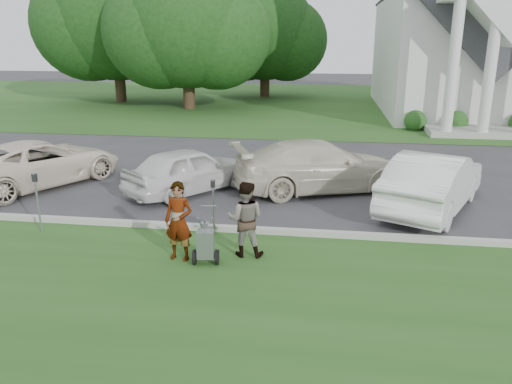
% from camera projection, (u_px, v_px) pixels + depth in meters
% --- Properties ---
extents(ground, '(120.00, 120.00, 0.00)m').
position_uv_depth(ground, '(271.00, 243.00, 11.16)').
color(ground, '#333335').
rests_on(ground, ground).
extents(grass_strip, '(80.00, 7.00, 0.01)m').
position_uv_depth(grass_strip, '(250.00, 312.00, 8.32)').
color(grass_strip, '#254E1A').
rests_on(grass_strip, ground).
extents(church_lawn, '(80.00, 30.00, 0.01)m').
position_uv_depth(church_lawn, '(313.00, 102.00, 36.71)').
color(church_lawn, '#254E1A').
rests_on(church_lawn, ground).
extents(curb, '(80.00, 0.18, 0.15)m').
position_uv_depth(curb, '(274.00, 231.00, 11.66)').
color(curb, '#9E9E93').
rests_on(curb, ground).
extents(church, '(9.19, 19.00, 24.10)m').
position_uv_depth(church, '(464.00, 13.00, 30.06)').
color(church, white).
rests_on(church, ground).
extents(tree_left, '(10.63, 8.40, 9.71)m').
position_uv_depth(tree_left, '(186.00, 28.00, 31.58)').
color(tree_left, '#332316').
rests_on(tree_left, ground).
extents(tree_far, '(11.64, 9.20, 10.73)m').
position_uv_depth(tree_far, '(115.00, 20.00, 35.08)').
color(tree_far, '#332316').
rests_on(tree_far, ground).
extents(tree_back, '(9.61, 7.60, 8.89)m').
position_uv_depth(tree_back, '(265.00, 35.00, 38.71)').
color(tree_back, '#332316').
rests_on(tree_back, ground).
extents(striping_cart, '(0.58, 1.09, 0.97)m').
position_uv_depth(striping_cart, '(206.00, 245.00, 10.01)').
color(striping_cart, black).
rests_on(striping_cart, ground).
extents(person_left, '(0.65, 0.48, 1.65)m').
position_uv_depth(person_left, '(179.00, 222.00, 10.10)').
color(person_left, '#999999').
rests_on(person_left, ground).
extents(person_right, '(0.79, 0.63, 1.60)m').
position_uv_depth(person_right, '(245.00, 220.00, 10.31)').
color(person_right, '#999999').
rests_on(person_right, ground).
extents(parking_meter_near, '(0.10, 0.09, 1.33)m').
position_uv_depth(parking_meter_near, '(213.00, 200.00, 11.43)').
color(parking_meter_near, gray).
rests_on(parking_meter_near, ground).
extents(parking_meter_far, '(0.10, 0.09, 1.45)m').
position_uv_depth(parking_meter_far, '(37.00, 195.00, 11.53)').
color(parking_meter_far, gray).
rests_on(parking_meter_far, ground).
extents(car_a, '(4.42, 5.59, 1.41)m').
position_uv_depth(car_a, '(40.00, 163.00, 15.50)').
color(car_a, '#F2E3CD').
rests_on(car_a, ground).
extents(car_b, '(3.73, 4.15, 1.36)m').
position_uv_depth(car_b, '(189.00, 170.00, 14.75)').
color(car_b, white).
rests_on(car_b, ground).
extents(car_c, '(5.61, 3.91, 1.51)m').
position_uv_depth(car_c, '(320.00, 166.00, 14.92)').
color(car_c, beige).
rests_on(car_c, ground).
extents(car_d, '(3.49, 4.98, 1.56)m').
position_uv_depth(car_d, '(433.00, 181.00, 13.18)').
color(car_d, white).
rests_on(car_d, ground).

